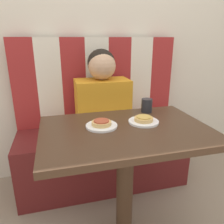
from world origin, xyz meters
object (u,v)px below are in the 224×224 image
object	(u,v)px
pizza_left	(101,123)
person	(102,94)
plate_right	(144,122)
plate_left	(102,126)
drinking_cup	(147,105)
pizza_right	(144,119)

from	to	relation	value
pizza_left	person	bearing A→B (deg)	77.20
plate_right	plate_left	bearing A→B (deg)	180.00
drinking_cup	plate_left	bearing A→B (deg)	-152.78
plate_left	plate_right	distance (m)	0.25
plate_left	pizza_right	size ratio (longest dim) A/B	1.62
person	pizza_left	xyz separation A→B (m)	(-0.12, -0.55, -0.02)
person	pizza_right	xyz separation A→B (m)	(0.12, -0.55, -0.02)
person	plate_left	size ratio (longest dim) A/B	3.74
plate_left	drinking_cup	bearing A→B (deg)	27.22
plate_left	drinking_cup	distance (m)	0.39
plate_right	pizza_right	world-z (taller)	pizza_right
plate_left	pizza_right	distance (m)	0.25
person	drinking_cup	world-z (taller)	person
plate_right	pizza_left	world-z (taller)	pizza_left
plate_left	pizza_right	world-z (taller)	pizza_right
person	drinking_cup	distance (m)	0.43
plate_right	drinking_cup	world-z (taller)	drinking_cup
plate_left	pizza_right	bearing A→B (deg)	0.00
plate_right	pizza_left	bearing A→B (deg)	180.00
pizza_left	pizza_right	world-z (taller)	same
plate_left	pizza_left	bearing A→B (deg)	90.00
person	pizza_left	bearing A→B (deg)	-102.80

